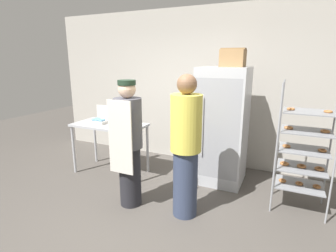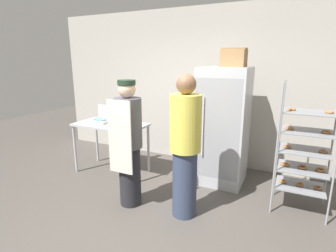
# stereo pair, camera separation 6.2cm
# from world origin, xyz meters

# --- Properties ---
(ground_plane) EXTENTS (14.00, 14.00, 0.00)m
(ground_plane) POSITION_xyz_m (0.00, 0.00, 0.00)
(ground_plane) COLOR #4C4742
(back_wall) EXTENTS (6.40, 0.12, 2.84)m
(back_wall) POSITION_xyz_m (0.00, 2.36, 1.42)
(back_wall) COLOR #ADA89E
(back_wall) RESTS_ON ground_plane
(refrigerator) EXTENTS (0.74, 0.73, 1.82)m
(refrigerator) POSITION_xyz_m (0.57, 1.60, 0.91)
(refrigerator) COLOR #ADAFB5
(refrigerator) RESTS_ON ground_plane
(baking_rack) EXTENTS (0.65, 0.52, 1.67)m
(baking_rack) POSITION_xyz_m (1.72, 1.21, 0.81)
(baking_rack) COLOR #93969B
(baking_rack) RESTS_ON ground_plane
(prep_counter) EXTENTS (1.23, 0.64, 0.87)m
(prep_counter) POSITION_xyz_m (-1.23, 1.11, 0.77)
(prep_counter) COLOR #ADAFB5
(prep_counter) RESTS_ON ground_plane
(donut_box) EXTENTS (0.29, 0.25, 0.29)m
(donut_box) POSITION_xyz_m (-1.42, 1.11, 0.92)
(donut_box) COLOR silver
(donut_box) RESTS_ON prep_counter
(blender_pitcher) EXTENTS (0.13, 0.13, 0.30)m
(blender_pitcher) POSITION_xyz_m (-1.29, 1.35, 1.01)
(blender_pitcher) COLOR #99999E
(blender_pitcher) RESTS_ON prep_counter
(cardboard_storage_box) EXTENTS (0.35, 0.30, 0.27)m
(cardboard_storage_box) POSITION_xyz_m (0.68, 1.62, 1.95)
(cardboard_storage_box) COLOR #937047
(cardboard_storage_box) RESTS_ON refrigerator
(person_baker) EXTENTS (0.36, 0.37, 1.68)m
(person_baker) POSITION_xyz_m (-0.35, 0.36, 0.88)
(person_baker) COLOR #232328
(person_baker) RESTS_ON ground_plane
(person_customer) EXTENTS (0.38, 0.38, 1.77)m
(person_customer) POSITION_xyz_m (0.41, 0.44, 0.90)
(person_customer) COLOR #333D56
(person_customer) RESTS_ON ground_plane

